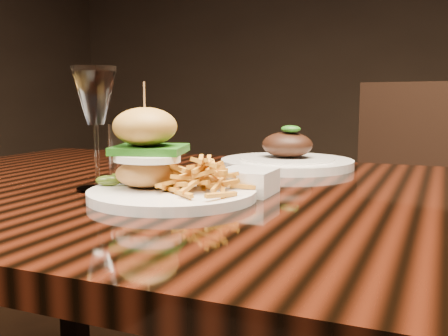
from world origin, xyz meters
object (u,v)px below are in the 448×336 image
at_px(dining_table, 273,239).
at_px(chair_far, 408,215).
at_px(burger_plate, 168,169).
at_px(wine_glass, 95,100).
at_px(far_dish, 287,159).

height_order(dining_table, chair_far, chair_far).
height_order(dining_table, burger_plate, burger_plate).
xyz_separation_m(dining_table, wine_glass, (-0.28, -0.09, 0.23)).
bearing_deg(dining_table, chair_far, 79.85).
distance_m(burger_plate, chair_far, 1.07).
bearing_deg(far_dish, burger_plate, -99.89).
bearing_deg(far_dish, wine_glass, -118.84).
xyz_separation_m(burger_plate, wine_glass, (-0.14, 0.02, 0.11)).
height_order(dining_table, far_dish, far_dish).
xyz_separation_m(far_dish, chair_far, (0.22, 0.58, -0.23)).
bearing_deg(chair_far, burger_plate, -87.34).
distance_m(burger_plate, wine_glass, 0.18).
xyz_separation_m(burger_plate, chair_far, (0.30, 0.99, -0.26)).
bearing_deg(wine_glass, chair_far, 65.70).
bearing_deg(chair_far, dining_table, -80.88).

